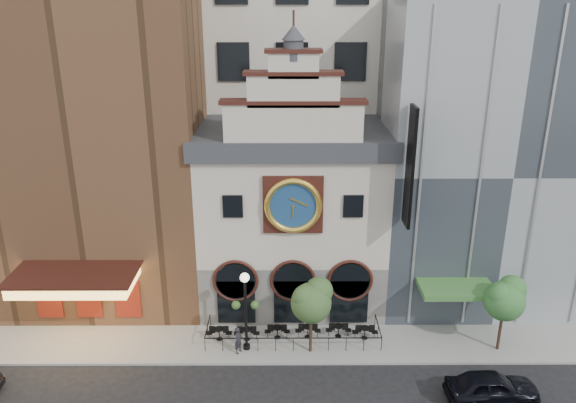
# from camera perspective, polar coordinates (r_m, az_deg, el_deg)

# --- Properties ---
(ground) EXTENTS (120.00, 120.00, 0.00)m
(ground) POSITION_cam_1_polar(r_m,az_deg,el_deg) (34.11, 0.56, -16.30)
(ground) COLOR black
(ground) RESTS_ON ground
(sidewalk) EXTENTS (44.00, 5.00, 0.15)m
(sidewalk) POSITION_cam_1_polar(r_m,az_deg,el_deg) (36.10, 0.50, -13.84)
(sidewalk) COLOR gray
(sidewalk) RESTS_ON ground
(clock_building) EXTENTS (12.60, 8.78, 18.65)m
(clock_building) POSITION_cam_1_polar(r_m,az_deg,el_deg) (37.76, 0.43, -0.89)
(clock_building) COLOR #605E5B
(clock_building) RESTS_ON ground
(theater_building) EXTENTS (14.00, 15.60, 25.00)m
(theater_building) POSITION_cam_1_polar(r_m,az_deg,el_deg) (40.14, -18.67, 8.14)
(theater_building) COLOR brown
(theater_building) RESTS_ON ground
(retail_building) EXTENTS (14.00, 14.40, 20.00)m
(retail_building) POSITION_cam_1_polar(r_m,az_deg,el_deg) (40.99, 18.95, 4.79)
(retail_building) COLOR gray
(retail_building) RESTS_ON ground
(cafe_railing) EXTENTS (10.60, 2.60, 0.90)m
(cafe_railing) POSITION_cam_1_polar(r_m,az_deg,el_deg) (35.81, 0.51, -13.14)
(cafe_railing) COLOR black
(cafe_railing) RESTS_ON sidewalk
(bistro_0) EXTENTS (1.58, 0.68, 0.90)m
(bistro_0) POSITION_cam_1_polar(r_m,az_deg,el_deg) (35.99, -7.01, -13.10)
(bistro_0) COLOR black
(bistro_0) RESTS_ON sidewalk
(bistro_1) EXTENTS (1.58, 0.68, 0.90)m
(bistro_1) POSITION_cam_1_polar(r_m,az_deg,el_deg) (35.80, -4.21, -13.19)
(bistro_1) COLOR black
(bistro_1) RESTS_ON sidewalk
(bistro_2) EXTENTS (1.58, 0.68, 0.90)m
(bistro_2) POSITION_cam_1_polar(r_m,az_deg,el_deg) (35.88, -1.10, -13.04)
(bistro_2) COLOR black
(bistro_2) RESTS_ON sidewalk
(bistro_3) EXTENTS (1.58, 0.68, 0.90)m
(bistro_3) POSITION_cam_1_polar(r_m,az_deg,el_deg) (35.97, 2.04, -12.96)
(bistro_3) COLOR black
(bistro_3) RESTS_ON sidewalk
(bistro_4) EXTENTS (1.58, 0.68, 0.90)m
(bistro_4) POSITION_cam_1_polar(r_m,az_deg,el_deg) (36.14, 5.15, -12.86)
(bistro_4) COLOR black
(bistro_4) RESTS_ON sidewalk
(bistro_5) EXTENTS (1.58, 0.68, 0.90)m
(bistro_5) POSITION_cam_1_polar(r_m,az_deg,el_deg) (36.14, 7.81, -12.99)
(bistro_5) COLOR black
(bistro_5) RESTS_ON sidewalk
(car_right) EXTENTS (4.99, 2.22, 1.67)m
(car_right) POSITION_cam_1_polar(r_m,az_deg,el_deg) (33.05, 20.02, -17.30)
(car_right) COLOR black
(car_right) RESTS_ON ground
(pedestrian) EXTENTS (0.63, 0.74, 1.71)m
(pedestrian) POSITION_cam_1_polar(r_m,az_deg,el_deg) (34.51, -5.06, -13.86)
(pedestrian) COLOR black
(pedestrian) RESTS_ON sidewalk
(lamppost) EXTENTS (1.64, 0.56, 5.12)m
(lamppost) POSITION_cam_1_polar(r_m,az_deg,el_deg) (33.56, -4.35, -10.24)
(lamppost) COLOR black
(lamppost) RESTS_ON sidewalk
(tree_left) EXTENTS (2.48, 2.39, 4.78)m
(tree_left) POSITION_cam_1_polar(r_m,az_deg,el_deg) (33.14, 2.44, -9.94)
(tree_left) COLOR #382619
(tree_left) RESTS_ON sidewalk
(tree_right) EXTENTS (2.48, 2.39, 4.78)m
(tree_right) POSITION_cam_1_polar(r_m,az_deg,el_deg) (35.68, 21.22, -9.09)
(tree_right) COLOR #382619
(tree_right) RESTS_ON sidewalk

